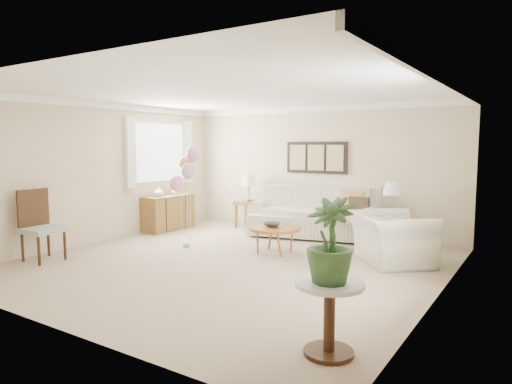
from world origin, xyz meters
TOP-DOWN VIEW (x-y plane):
  - ground_plane at (0.00, 0.00)m, footprint 6.00×6.00m
  - room_shell at (-0.11, 0.09)m, footprint 6.04×6.04m
  - wall_art_triptych at (0.00, 2.96)m, footprint 1.35×0.06m
  - sofa at (0.17, 2.54)m, footprint 2.87×1.50m
  - end_table_left at (-1.46, 2.66)m, footprint 0.54×0.49m
  - end_table_right at (1.68, 2.58)m, footprint 0.53×0.48m
  - lamp_left at (-1.46, 2.66)m, footprint 0.32×0.32m
  - lamp_right at (1.68, 2.58)m, footprint 0.33×0.33m
  - coffee_table at (0.22, 0.91)m, footprint 0.88×0.88m
  - decor_bowl at (0.19, 0.90)m, footprint 0.33×0.33m
  - armchair at (2.06, 1.33)m, footprint 1.55×1.56m
  - side_table at (2.52, -2.05)m, footprint 0.60×0.60m
  - potted_plant at (2.53, -2.08)m, footprint 0.44×0.44m
  - accent_chair at (-2.63, -1.50)m, footprint 0.57×0.57m
  - credenza at (-2.76, 1.50)m, footprint 0.46×1.20m
  - vase_white at (-2.74, 1.20)m, footprint 0.23×0.23m
  - vase_sage at (-2.74, 1.70)m, footprint 0.19×0.19m
  - balloon_cluster at (-1.30, 0.45)m, footprint 0.52×0.45m

SIDE VIEW (x-z plane):
  - ground_plane at x=0.00m, z-range 0.00..0.00m
  - credenza at x=-2.76m, z-range 0.00..0.74m
  - armchair at x=2.06m, z-range 0.00..0.77m
  - sofa at x=0.17m, z-range -0.10..0.88m
  - coffee_table at x=0.22m, z-range 0.19..0.63m
  - decor_bowl at x=0.19m, z-range 0.44..0.51m
  - end_table_right at x=1.68m, z-range 0.19..0.77m
  - side_table at x=2.52m, z-range 0.16..0.81m
  - end_table_left at x=-1.46m, z-range 0.20..0.78m
  - accent_chair at x=-2.63m, z-range 0.02..1.14m
  - vase_sage at x=-2.74m, z-range 0.74..0.91m
  - vase_white at x=-2.74m, z-range 0.74..0.94m
  - lamp_right at x=1.68m, z-range 0.72..1.30m
  - potted_plant at x=2.53m, z-range 0.65..1.38m
  - lamp_left at x=-1.46m, z-range 0.73..1.31m
  - balloon_cluster at x=-1.30m, z-range 0.49..2.30m
  - wall_art_triptych at x=0.00m, z-range 1.23..1.88m
  - room_shell at x=-0.11m, z-range 0.33..2.93m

